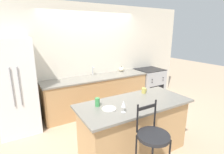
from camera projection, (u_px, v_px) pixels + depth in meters
ground_plane at (104, 115)px, 4.35m from camera, size 18.00×18.00×0.00m
wall_back at (91, 58)px, 4.60m from camera, size 6.00×0.07×2.70m
back_counter at (97, 93)px, 4.56m from camera, size 2.72×0.70×0.91m
sink_faucet at (93, 70)px, 4.58m from camera, size 0.02×0.13×0.22m
kitchen_island at (134, 127)px, 2.95m from camera, size 1.87×0.84×0.92m
refrigerator at (16, 86)px, 3.49m from camera, size 0.73×0.78×1.92m
oven_range at (149, 84)px, 5.38m from camera, size 0.76×0.72×0.92m
bar_stool_near at (152, 144)px, 2.26m from camera, size 0.42×0.42×1.15m
dinner_plate at (109, 109)px, 2.58m from camera, size 0.22×0.22×0.02m
wine_glass at (124, 104)px, 2.45m from camera, size 0.06×0.06×0.17m
coffee_mug at (144, 91)px, 3.24m from camera, size 0.12×0.08×0.10m
tumbler_cup at (97, 102)px, 2.67m from camera, size 0.07×0.07×0.13m
pumpkin_decoration at (121, 69)px, 5.03m from camera, size 0.15×0.15×0.14m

